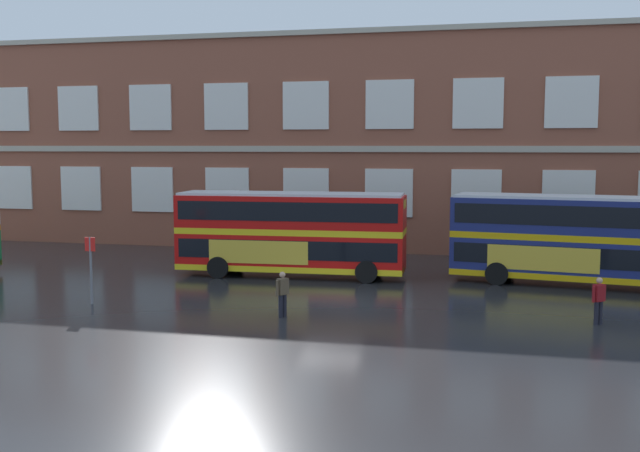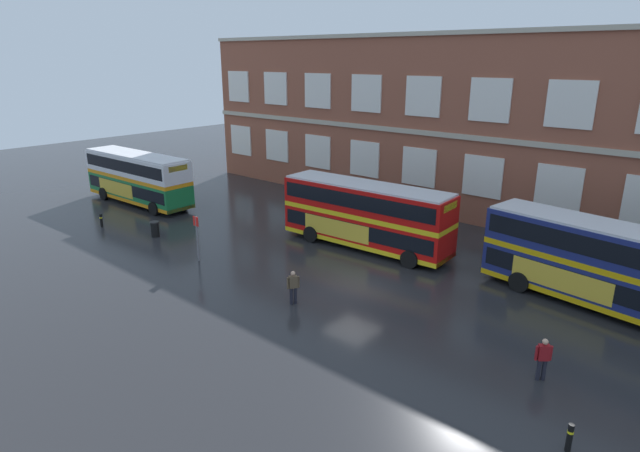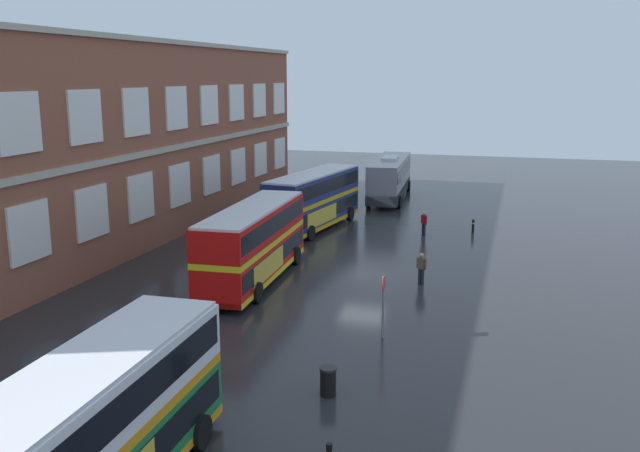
% 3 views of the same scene
% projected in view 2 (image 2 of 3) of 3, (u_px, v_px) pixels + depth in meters
% --- Properties ---
extents(ground_plane, '(120.00, 120.00, 0.00)m').
position_uv_depth(ground_plane, '(376.00, 276.00, 28.62)').
color(ground_plane, '#232326').
extents(brick_terminal_building, '(55.02, 8.19, 13.09)m').
position_uv_depth(brick_terminal_building, '(510.00, 129.00, 37.91)').
color(brick_terminal_building, brown).
rests_on(brick_terminal_building, ground).
extents(double_decker_near, '(11.07, 3.11, 4.07)m').
position_uv_depth(double_decker_near, '(138.00, 177.00, 42.14)').
color(double_decker_near, '#197038').
rests_on(double_decker_near, ground).
extents(double_decker_middle, '(11.12, 3.28, 4.07)m').
position_uv_depth(double_decker_middle, '(365.00, 214.00, 32.24)').
color(double_decker_middle, red).
rests_on(double_decker_middle, ground).
extents(double_decker_far, '(11.25, 4.07, 4.07)m').
position_uv_depth(double_decker_far, '(603.00, 264.00, 24.49)').
color(double_decker_far, navy).
rests_on(double_decker_far, ground).
extents(waiting_passenger, '(0.41, 0.60, 1.70)m').
position_uv_depth(waiting_passenger, '(293.00, 286.00, 25.10)').
color(waiting_passenger, black).
rests_on(waiting_passenger, ground).
extents(second_passenger, '(0.55, 0.50, 1.70)m').
position_uv_depth(second_passenger, '(543.00, 358.00, 19.13)').
color(second_passenger, black).
rests_on(second_passenger, ground).
extents(bus_stand_flag, '(0.44, 0.10, 2.70)m').
position_uv_depth(bus_stand_flag, '(197.00, 234.00, 30.25)').
color(bus_stand_flag, slate).
rests_on(bus_stand_flag, ground).
extents(station_litter_bin, '(0.60, 0.60, 1.03)m').
position_uv_depth(station_litter_bin, '(155.00, 229.00, 34.73)').
color(station_litter_bin, black).
rests_on(station_litter_bin, ground).
extents(safety_bollard_west, '(0.19, 0.19, 0.95)m').
position_uv_depth(safety_bollard_west, '(101.00, 220.00, 36.67)').
color(safety_bollard_west, black).
rests_on(safety_bollard_west, ground).
extents(safety_bollard_east, '(0.19, 0.19, 0.95)m').
position_uv_depth(safety_bollard_east, '(570.00, 437.00, 15.77)').
color(safety_bollard_east, black).
rests_on(safety_bollard_east, ground).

